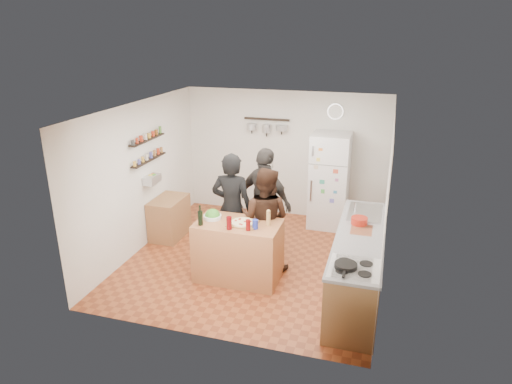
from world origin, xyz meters
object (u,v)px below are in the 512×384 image
(person_center, at_px, (265,219))
(side_table, at_px, (169,218))
(person_left, at_px, (232,208))
(salad_bowl, at_px, (213,217))
(salt_canister, at_px, (255,224))
(fridge, at_px, (329,181))
(person_back, at_px, (265,201))
(prep_island, at_px, (238,251))
(pepper_mill, at_px, (268,219))
(counter_run, at_px, (358,265))
(skillet, at_px, (346,265))
(wall_clock, at_px, (335,111))
(wine_bottle, at_px, (200,218))
(red_bowl, at_px, (359,221))

(person_center, height_order, side_table, person_center)
(person_left, distance_m, side_table, 1.58)
(salad_bowl, bearing_deg, salt_canister, -13.28)
(salad_bowl, xyz_separation_m, fridge, (1.43, 2.32, -0.04))
(person_center, distance_m, person_back, 0.57)
(fridge, bearing_deg, salad_bowl, -121.64)
(person_center, bearing_deg, prep_island, 62.08)
(prep_island, relative_size, salt_canister, 9.27)
(pepper_mill, bearing_deg, counter_run, 1.05)
(person_left, bearing_deg, counter_run, 164.45)
(person_left, bearing_deg, prep_island, 114.84)
(person_back, xyz_separation_m, fridge, (0.86, 1.40, -0.01))
(skillet, bearing_deg, wall_clock, 100.22)
(wine_bottle, xyz_separation_m, counter_run, (2.26, 0.29, -0.57))
(pepper_mill, distance_m, counter_run, 1.43)
(wine_bottle, bearing_deg, salad_bowl, 73.50)
(fridge, height_order, wall_clock, wall_clock)
(salad_bowl, xyz_separation_m, person_left, (0.14, 0.49, -0.03))
(prep_island, height_order, skillet, skillet)
(pepper_mill, xyz_separation_m, wall_clock, (0.56, 2.65, 1.14))
(red_bowl, bearing_deg, fridge, 110.02)
(counter_run, relative_size, fridge, 1.46)
(prep_island, xyz_separation_m, person_center, (0.29, 0.43, 0.37))
(salt_canister, bearing_deg, wall_clock, 75.85)
(counter_run, relative_size, skillet, 9.67)
(person_left, bearing_deg, person_center, 167.10)
(red_bowl, height_order, wall_clock, wall_clock)
(salt_canister, distance_m, person_back, 1.11)
(salt_canister, relative_size, wall_clock, 0.45)
(counter_run, xyz_separation_m, fridge, (-0.75, 2.30, 0.45))
(fridge, relative_size, wall_clock, 6.00)
(wall_clock, bearing_deg, person_center, -107.67)
(person_center, bearing_deg, person_back, -69.80)
(person_back, height_order, wall_clock, wall_clock)
(salad_bowl, height_order, person_back, person_back)
(person_back, distance_m, fridge, 1.64)
(salad_bowl, bearing_deg, prep_island, -6.79)
(wine_bottle, distance_m, side_table, 1.85)
(pepper_mill, bearing_deg, person_center, 112.71)
(salad_bowl, bearing_deg, person_left, 74.03)
(skillet, relative_size, side_table, 0.34)
(counter_run, xyz_separation_m, red_bowl, (-0.05, 0.38, 0.52))
(salt_canister, height_order, side_table, salt_canister)
(prep_island, height_order, fridge, fridge)
(skillet, relative_size, wall_clock, 0.91)
(wine_bottle, bearing_deg, skillet, -17.45)
(prep_island, xyz_separation_m, pepper_mill, (0.45, 0.05, 0.55))
(salad_bowl, xyz_separation_m, person_center, (0.71, 0.38, -0.11))
(counter_run, distance_m, wall_clock, 3.22)
(prep_island, height_order, person_center, person_center)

